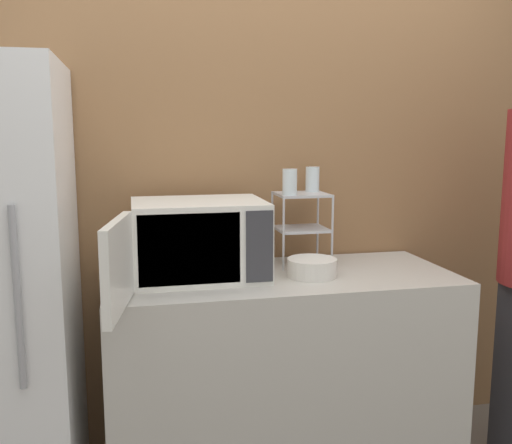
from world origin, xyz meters
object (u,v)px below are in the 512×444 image
object	(u,v)px
glass_front_left	(290,182)
bowl	(312,268)
glass_back_right	(312,179)
microwave	(196,240)
dish_rack	(302,214)

from	to	relation	value
glass_front_left	bowl	xyz separation A→B (m)	(0.05, -0.17, -0.35)
glass_back_right	bowl	bearing A→B (deg)	-107.41
glass_back_right	bowl	distance (m)	0.46
microwave	glass_front_left	bearing A→B (deg)	12.05
dish_rack	glass_front_left	xyz separation A→B (m)	(-0.07, -0.06, 0.15)
microwave	glass_front_left	world-z (taller)	glass_front_left
glass_front_left	glass_back_right	xyz separation A→B (m)	(0.14, 0.11, 0.00)
glass_front_left	glass_back_right	bearing A→B (deg)	38.82
glass_front_left	glass_back_right	world-z (taller)	same
glass_back_right	dish_rack	bearing A→B (deg)	-140.14
microwave	glass_back_right	xyz separation A→B (m)	(0.57, 0.20, 0.22)
bowl	dish_rack	bearing A→B (deg)	84.74
microwave	bowl	bearing A→B (deg)	-9.09
microwave	dish_rack	distance (m)	0.53
glass_front_left	glass_back_right	distance (m)	0.18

